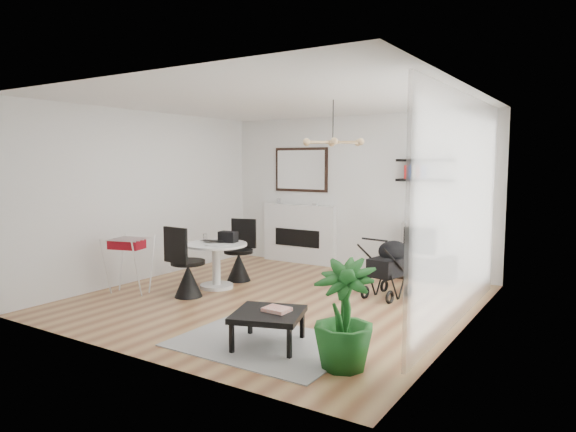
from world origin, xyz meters
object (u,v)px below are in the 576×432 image
Objects in this scene: fireplace at (299,227)px; potted_plant at (344,315)px; crt_tv at (424,239)px; stroller at (389,270)px; coffee_table at (268,315)px; tv_console at (421,267)px; drying_rack at (129,264)px; dining_table at (216,258)px.

potted_plant is at bearing -54.13° from fireplace.
crt_tv is 0.68× the size of stroller.
tv_console is at bearing 84.76° from coffee_table.
drying_rack is 3.90m from potted_plant.
potted_plant reaches higher than dining_table.
drying_rack is 0.94× the size of coffee_table.
crt_tv is at bearing -4.41° from tv_console.
fireplace is at bearing 117.14° from coffee_table.
fireplace is 2.43m from crt_tv.
crt_tv is (0.04, -0.00, 0.46)m from tv_console.
dining_table is 1.15× the size of drying_rack.
drying_rack is (-0.85, -0.92, -0.02)m from dining_table.
drying_rack is 0.92× the size of stroller.
tv_console is at bearing 97.95° from stroller.
fireplace is at bearing 158.13° from stroller.
crt_tv is 0.70× the size of coffee_table.
fireplace is at bearing 125.87° from potted_plant.
drying_rack is 3.72m from stroller.
potted_plant reaches higher than crt_tv.
crt_tv is 0.65× the size of dining_table.
potted_plant is (0.91, -0.10, 0.18)m from coffee_table.
crt_tv is 3.98m from potted_plant.
crt_tv is (2.43, -0.12, -0.02)m from fireplace.
fireplace reaches higher than potted_plant.
dining_table is at bearing 150.08° from potted_plant.
fireplace is 5.02m from potted_plant.
tv_console is at bearing 175.59° from crt_tv.
potted_plant is at bearing -82.03° from tv_console.
fireplace is 2.77m from stroller.
stroller reaches higher than coffee_table.
coffee_table is (-0.35, -3.85, 0.13)m from tv_console.
coffee_table is (2.07, -1.61, -0.12)m from dining_table.
crt_tv is 0.60× the size of potted_plant.
stroller is (2.35, -1.44, -0.31)m from fireplace.
stroller is at bearing 82.89° from coffee_table.
crt_tv reaches higher than coffee_table.
potted_plant is (0.51, -3.94, -0.16)m from crt_tv.
fireplace reaches higher than tv_console.
tv_console is at bearing 28.49° from drying_rack.
fireplace reaches higher than crt_tv.
drying_rack is at bearing -132.78° from dining_table.
fireplace reaches higher than dining_table.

